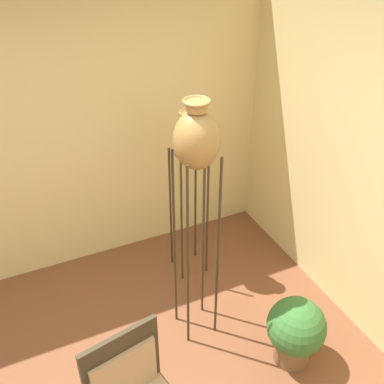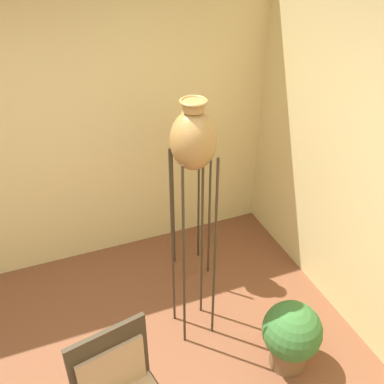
{
  "view_description": "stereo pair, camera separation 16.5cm",
  "coord_description": "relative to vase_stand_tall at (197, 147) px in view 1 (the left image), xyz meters",
  "views": [
    {
      "loc": [
        -0.3,
        -1.56,
        3.04
      ],
      "look_at": [
        0.95,
        1.14,
        1.11
      ],
      "focal_mm": 42.0,
      "sensor_mm": 36.0,
      "label": 1
    },
    {
      "loc": [
        -0.15,
        -1.62,
        3.04
      ],
      "look_at": [
        0.95,
        1.14,
        1.11
      ],
      "focal_mm": 42.0,
      "sensor_mm": 36.0,
      "label": 2
    }
  ],
  "objects": [
    {
      "name": "wall_back",
      "position": [
        -0.82,
        1.3,
        -0.35
      ],
      "size": [
        8.13,
        0.06,
        2.7
      ],
      "color": "beige",
      "rests_on": "ground_plane"
    },
    {
      "name": "vase_stand_tall",
      "position": [
        0.0,
        0.0,
        0.0
      ],
      "size": [
        0.31,
        0.31,
        2.02
      ],
      "color": "#382D1E",
      "rests_on": "ground_plane"
    },
    {
      "name": "vase_stand_medium",
      "position": [
        0.25,
        0.69,
        -0.37
      ],
      "size": [
        0.27,
        0.27,
        1.64
      ],
      "color": "#382D1E",
      "rests_on": "ground_plane"
    },
    {
      "name": "potted_plant",
      "position": [
        0.54,
        -0.62,
        -1.37
      ],
      "size": [
        0.45,
        0.45,
        0.59
      ],
      "color": "brown",
      "rests_on": "ground_plane"
    }
  ]
}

